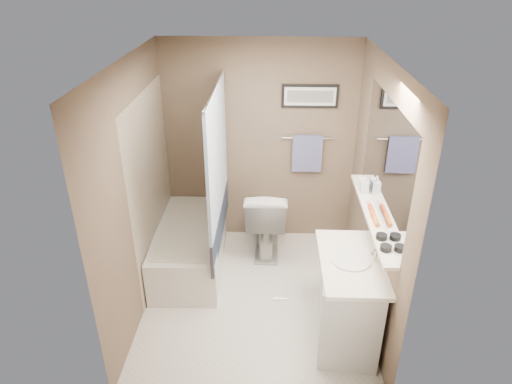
{
  "coord_description": "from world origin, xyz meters",
  "views": [
    {
      "loc": [
        0.14,
        -3.68,
        3.13
      ],
      "look_at": [
        0.0,
        0.15,
        1.15
      ],
      "focal_mm": 32.0,
      "sensor_mm": 36.0,
      "label": 1
    }
  ],
  "objects_px": {
    "toilet": "(266,219)",
    "hair_brush_front": "(375,219)",
    "hair_brush_back": "(372,211)",
    "candle_bowl_near": "(386,248)",
    "vanity": "(348,301)",
    "candle_bowl_far": "(381,237)",
    "glass_jar": "(362,183)",
    "soap_bottle": "(365,184)",
    "bathtub": "(191,245)"
  },
  "relations": [
    {
      "from": "bathtub",
      "to": "soap_bottle",
      "type": "distance_m",
      "value": 2.05
    },
    {
      "from": "bathtub",
      "to": "vanity",
      "type": "distance_m",
      "value": 1.92
    },
    {
      "from": "vanity",
      "to": "hair_brush_back",
      "type": "distance_m",
      "value": 0.83
    },
    {
      "from": "vanity",
      "to": "hair_brush_front",
      "type": "distance_m",
      "value": 0.79
    },
    {
      "from": "toilet",
      "to": "candle_bowl_near",
      "type": "relative_size",
      "value": 9.31
    },
    {
      "from": "candle_bowl_near",
      "to": "hair_brush_front",
      "type": "bearing_deg",
      "value": 90.0
    },
    {
      "from": "vanity",
      "to": "candle_bowl_near",
      "type": "xyz_separation_m",
      "value": [
        0.19,
        -0.24,
        0.73
      ]
    },
    {
      "from": "vanity",
      "to": "hair_brush_front",
      "type": "relative_size",
      "value": 4.09
    },
    {
      "from": "candle_bowl_near",
      "to": "hair_brush_front",
      "type": "relative_size",
      "value": 0.41
    },
    {
      "from": "hair_brush_back",
      "to": "toilet",
      "type": "bearing_deg",
      "value": 131.9
    },
    {
      "from": "bathtub",
      "to": "glass_jar",
      "type": "bearing_deg",
      "value": -8.41
    },
    {
      "from": "bathtub",
      "to": "soap_bottle",
      "type": "bearing_deg",
      "value": -11.48
    },
    {
      "from": "toilet",
      "to": "vanity",
      "type": "distance_m",
      "value": 1.57
    },
    {
      "from": "bathtub",
      "to": "hair_brush_back",
      "type": "distance_m",
      "value": 2.12
    },
    {
      "from": "vanity",
      "to": "glass_jar",
      "type": "bearing_deg",
      "value": 83.5
    },
    {
      "from": "hair_brush_front",
      "to": "soap_bottle",
      "type": "xyz_separation_m",
      "value": [
        0.0,
        0.54,
        0.06
      ]
    },
    {
      "from": "candle_bowl_far",
      "to": "soap_bottle",
      "type": "height_order",
      "value": "soap_bottle"
    },
    {
      "from": "bathtub",
      "to": "candle_bowl_near",
      "type": "height_order",
      "value": "candle_bowl_near"
    },
    {
      "from": "toilet",
      "to": "hair_brush_front",
      "type": "relative_size",
      "value": 3.81
    },
    {
      "from": "toilet",
      "to": "hair_brush_back",
      "type": "bearing_deg",
      "value": 133.03
    },
    {
      "from": "toilet",
      "to": "glass_jar",
      "type": "distance_m",
      "value": 1.32
    },
    {
      "from": "toilet",
      "to": "glass_jar",
      "type": "relative_size",
      "value": 8.38
    },
    {
      "from": "vanity",
      "to": "glass_jar",
      "type": "relative_size",
      "value": 9.0
    },
    {
      "from": "toilet",
      "to": "soap_bottle",
      "type": "height_order",
      "value": "soap_bottle"
    },
    {
      "from": "candle_bowl_near",
      "to": "soap_bottle",
      "type": "distance_m",
      "value": 0.98
    },
    {
      "from": "toilet",
      "to": "hair_brush_front",
      "type": "bearing_deg",
      "value": 129.77
    },
    {
      "from": "hair_brush_front",
      "to": "glass_jar",
      "type": "height_order",
      "value": "glass_jar"
    },
    {
      "from": "hair_brush_front",
      "to": "hair_brush_back",
      "type": "height_order",
      "value": "same"
    },
    {
      "from": "bathtub",
      "to": "hair_brush_back",
      "type": "relative_size",
      "value": 6.82
    },
    {
      "from": "candle_bowl_near",
      "to": "bathtub",
      "type": "bearing_deg",
      "value": 144.33
    },
    {
      "from": "hair_brush_front",
      "to": "hair_brush_back",
      "type": "xyz_separation_m",
      "value": [
        0.0,
        0.13,
        0.0
      ]
    },
    {
      "from": "toilet",
      "to": "hair_brush_front",
      "type": "xyz_separation_m",
      "value": [
        0.94,
        -1.18,
        0.72
      ]
    },
    {
      "from": "hair_brush_front",
      "to": "glass_jar",
      "type": "bearing_deg",
      "value": 90.0
    },
    {
      "from": "toilet",
      "to": "glass_jar",
      "type": "height_order",
      "value": "glass_jar"
    },
    {
      "from": "vanity",
      "to": "soap_bottle",
      "type": "bearing_deg",
      "value": 81.9
    },
    {
      "from": "bathtub",
      "to": "toilet",
      "type": "height_order",
      "value": "toilet"
    },
    {
      "from": "bathtub",
      "to": "hair_brush_back",
      "type": "xyz_separation_m",
      "value": [
        1.79,
        -0.72,
        0.89
      ]
    },
    {
      "from": "hair_brush_back",
      "to": "glass_jar",
      "type": "bearing_deg",
      "value": 90.0
    },
    {
      "from": "vanity",
      "to": "candle_bowl_far",
      "type": "distance_m",
      "value": 0.76
    },
    {
      "from": "candle_bowl_far",
      "to": "hair_brush_front",
      "type": "bearing_deg",
      "value": 90.0
    },
    {
      "from": "candle_bowl_near",
      "to": "glass_jar",
      "type": "relative_size",
      "value": 0.9
    },
    {
      "from": "vanity",
      "to": "soap_bottle",
      "type": "relative_size",
      "value": 5.29
    },
    {
      "from": "candle_bowl_far",
      "to": "glass_jar",
      "type": "distance_m",
      "value": 0.91
    },
    {
      "from": "toilet",
      "to": "vanity",
      "type": "xyz_separation_m",
      "value": [
        0.76,
        -1.38,
        -0.02
      ]
    },
    {
      "from": "soap_bottle",
      "to": "candle_bowl_far",
      "type": "bearing_deg",
      "value": -90.0
    },
    {
      "from": "candle_bowl_near",
      "to": "hair_brush_back",
      "type": "height_order",
      "value": "hair_brush_back"
    },
    {
      "from": "bathtub",
      "to": "candle_bowl_far",
      "type": "relative_size",
      "value": 16.67
    },
    {
      "from": "vanity",
      "to": "candle_bowl_far",
      "type": "xyz_separation_m",
      "value": [
        0.19,
        -0.08,
        0.73
      ]
    },
    {
      "from": "vanity",
      "to": "candle_bowl_far",
      "type": "height_order",
      "value": "candle_bowl_far"
    },
    {
      "from": "bathtub",
      "to": "candle_bowl_near",
      "type": "bearing_deg",
      "value": -37.43
    }
  ]
}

